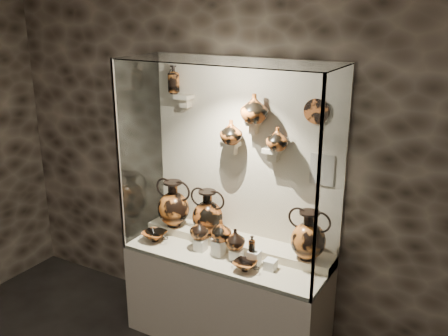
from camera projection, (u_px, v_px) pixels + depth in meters
The scene contains 35 objects.
wall_back at pixel (246, 155), 4.14m from camera, with size 5.00×0.02×3.20m, color black.
plinth at pixel (227, 299), 4.25m from camera, with size 1.70×0.60×0.80m, color beige.
front_tier at pixel (227, 255), 4.12m from camera, with size 1.68×0.58×0.03m, color beige.
rear_tier at pixel (237, 243), 4.25m from camera, with size 1.70×0.25×0.10m, color beige.
back_panel at pixel (245, 155), 4.14m from camera, with size 1.70×0.03×1.60m, color beige.
glass_front at pixel (207, 176), 3.63m from camera, with size 1.70×0.01×1.60m, color white.
glass_left at pixel (141, 150), 4.27m from camera, with size 0.01×0.60×1.60m, color white.
glass_right at pixel (332, 183), 3.48m from camera, with size 0.01×0.60×1.60m, color white.
glass_top at pixel (227, 61), 3.63m from camera, with size 1.70×0.60×0.01m, color white.
frame_post_left at pixel (119, 159), 4.03m from camera, with size 0.02×0.02×1.60m, color gray.
frame_post_right at pixel (317, 196), 3.24m from camera, with size 0.02×0.02×1.60m, color gray.
pedestal_a at pixel (201, 245), 4.16m from camera, with size 0.09×0.09×0.10m, color silver.
pedestal_b at pixel (218, 248), 4.08m from camera, with size 0.09×0.09×0.13m, color silver.
pedestal_c at pixel (237, 255), 4.00m from camera, with size 0.09×0.09×0.09m, color silver.
pedestal_d at pixel (254, 258), 3.92m from camera, with size 0.09×0.09×0.12m, color silver.
pedestal_e at pixel (271, 264), 3.86m from camera, with size 0.09×0.09×0.08m, color silver.
bracket_ul at pixel (184, 97), 4.19m from camera, with size 0.14×0.12×0.04m, color beige.
bracket_ca at pixel (231, 144), 4.09m from camera, with size 0.14×0.12×0.04m, color beige.
bracket_cb at pixel (253, 123), 3.93m from camera, with size 0.10×0.12×0.04m, color beige.
bracket_cc at pixel (273, 150), 3.91m from camera, with size 0.14×0.12×0.04m, color beige.
amphora_left at pixel (174, 203), 4.41m from camera, with size 0.34×0.34×0.42m, color #AC5A21, non-canonical shape.
amphora_mid at pixel (208, 212), 4.26m from camera, with size 0.32×0.32×0.40m, color #AB531E, non-canonical shape.
amphora_right at pixel (308, 235), 3.83m from camera, with size 0.32×0.32×0.40m, color #AC5A21, non-canonical shape.
jug_a at pixel (199, 229), 4.14m from camera, with size 0.16×0.16×0.16m, color #AC5A21.
jug_b at pixel (221, 230), 4.03m from camera, with size 0.17×0.17×0.18m, color #AB531E.
jug_c at pixel (235, 239), 3.98m from camera, with size 0.16×0.16×0.17m, color #AC5A21.
lekythos_small at pixel (252, 243), 3.88m from camera, with size 0.06×0.06×0.15m, color #AB531E, non-canonical shape.
kylix_left at pixel (155, 235), 4.32m from camera, with size 0.26×0.22×0.11m, color #AB531E, non-canonical shape.
kylix_right at pixel (245, 265), 3.84m from camera, with size 0.23×0.20×0.09m, color #AC5A21, non-canonical shape.
lekythos_tall at pixel (174, 78), 4.19m from camera, with size 0.11×0.11×0.27m, color #AC5A21, non-canonical shape.
ovoid_vase_a at pixel (231, 132), 4.00m from camera, with size 0.19×0.19×0.19m, color #AB531E.
ovoid_vase_b at pixel (254, 108), 3.83m from camera, with size 0.22×0.22×0.22m, color #AB531E.
ovoid_vase_c at pixel (277, 139), 3.82m from camera, with size 0.17×0.17×0.18m, color #AB531E.
wall_plate at pixel (316, 111), 3.70m from camera, with size 0.19×0.19×0.02m, color #BC5B25.
info_placard at pixel (322, 170), 3.81m from camera, with size 0.19×0.01×0.25m, color beige.
Camera 1 is at (1.81, -1.04, 2.78)m, focal length 40.00 mm.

